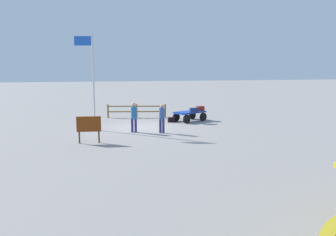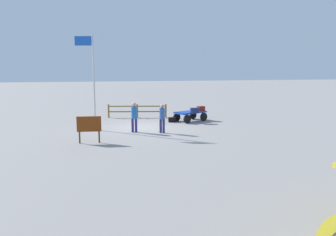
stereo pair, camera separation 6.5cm
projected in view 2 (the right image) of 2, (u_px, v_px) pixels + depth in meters
ground_plane at (142, 128)px, 21.10m from camera, size 120.00×120.00×0.00m
luggage_cart at (190, 114)px, 23.43m from camera, size 2.40×2.03×0.67m
suitcase_olive at (201, 108)px, 23.74m from camera, size 0.54×0.47×0.32m
suitcase_grey at (195, 110)px, 22.66m from camera, size 0.56×0.30×0.34m
suitcase_maroon at (172, 120)px, 23.12m from camera, size 0.48×0.34×0.32m
worker_lead at (162, 117)px, 19.32m from camera, size 0.43×0.43×1.62m
worker_trailing at (134, 115)px, 19.53m from camera, size 0.41×0.41×1.72m
flagpole at (92, 74)px, 19.79m from camera, size 1.05×0.26×5.51m
signboard at (89, 126)px, 16.81m from camera, size 1.18×0.15×1.33m
wooden_fence at (137, 110)px, 25.02m from camera, size 4.22×0.77×0.98m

